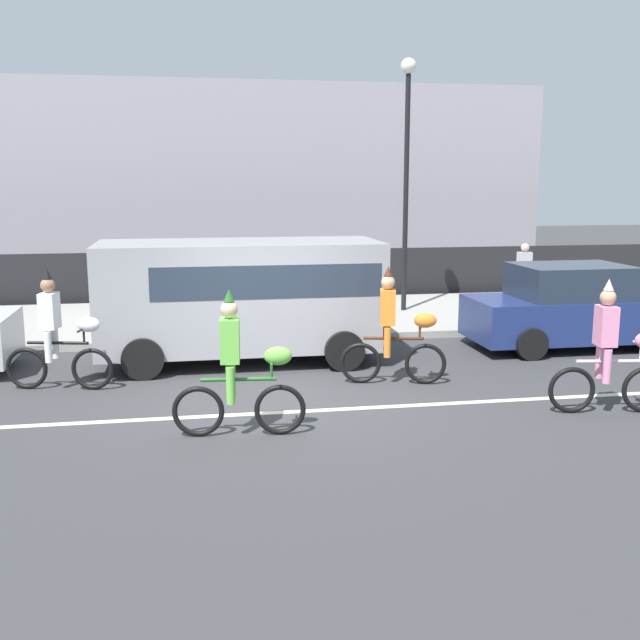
{
  "coord_description": "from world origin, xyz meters",
  "views": [
    {
      "loc": [
        -1.17,
        -10.66,
        3.26
      ],
      "look_at": [
        0.91,
        1.2,
        1.0
      ],
      "focal_mm": 42.0,
      "sensor_mm": 36.0,
      "label": 1
    }
  ],
  "objects": [
    {
      "name": "parked_car_navy",
      "position": [
        6.21,
        2.72,
        0.78
      ],
      "size": [
        4.1,
        1.92,
        1.64
      ],
      "color": "navy",
      "rests_on": "ground"
    },
    {
      "name": "parade_cyclist_pink",
      "position": [
        4.64,
        -1.3,
        0.84
      ],
      "size": [
        1.71,
        0.52,
        1.92
      ],
      "color": "black",
      "rests_on": "ground"
    },
    {
      "name": "fence_line",
      "position": [
        0.0,
        9.4,
        0.7
      ],
      "size": [
        40.0,
        0.08,
        1.4
      ],
      "primitive_type": "cube",
      "color": "black",
      "rests_on": "ground"
    },
    {
      "name": "pedestrian_onlooker",
      "position": [
        6.75,
        6.1,
        1.01
      ],
      "size": [
        0.32,
        0.2,
        1.62
      ],
      "color": "#33333D",
      "rests_on": "sidewalk_curb"
    },
    {
      "name": "parade_cyclist_orange",
      "position": [
        2.04,
        0.73,
        0.84
      ],
      "size": [
        1.69,
        0.57,
        1.92
      ],
      "color": "black",
      "rests_on": "ground"
    },
    {
      "name": "parade_cyclist_zebra",
      "position": [
        -3.22,
        1.3,
        0.84
      ],
      "size": [
        1.7,
        0.55,
        1.92
      ],
      "color": "black",
      "rests_on": "ground"
    },
    {
      "name": "ground_plane",
      "position": [
        0.0,
        0.0,
        0.0
      ],
      "size": [
        80.0,
        80.0,
        0.0
      ],
      "primitive_type": "plane",
      "color": "#38383A"
    },
    {
      "name": "sidewalk_curb",
      "position": [
        0.0,
        6.5,
        0.07
      ],
      "size": [
        60.0,
        5.0,
        0.15
      ],
      "primitive_type": "cube",
      "color": "#9E9B93",
      "rests_on": "ground"
    },
    {
      "name": "road_centre_line",
      "position": [
        0.0,
        -0.5,
        0.0
      ],
      "size": [
        36.0,
        0.14,
        0.01
      ],
      "primitive_type": "cube",
      "color": "beige",
      "rests_on": "ground"
    },
    {
      "name": "building_backdrop",
      "position": [
        -3.12,
        18.0,
        3.2
      ],
      "size": [
        28.0,
        8.0,
        6.41
      ],
      "primitive_type": "cube",
      "color": "#99939E",
      "rests_on": "ground"
    },
    {
      "name": "parade_cyclist_lime",
      "position": [
        -0.58,
        -1.37,
        0.84
      ],
      "size": [
        1.72,
        0.5,
        1.92
      ],
      "color": "black",
      "rests_on": "ground"
    },
    {
      "name": "parked_van_grey",
      "position": [
        -0.2,
        2.7,
        1.28
      ],
      "size": [
        5.0,
        2.22,
        2.18
      ],
      "color": "#99999E",
      "rests_on": "ground"
    },
    {
      "name": "street_lamp_post",
      "position": [
        3.93,
        6.63,
        3.99
      ],
      "size": [
        0.36,
        0.36,
        5.86
      ],
      "color": "black",
      "rests_on": "sidewalk_curb"
    }
  ]
}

